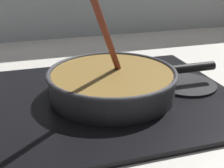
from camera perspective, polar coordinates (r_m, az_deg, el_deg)
ground at (r=0.57m, az=1.18°, el=-12.43°), size 2.40×1.60×0.04m
hob_plate at (r=0.71m, az=0.00°, el=-2.50°), size 0.56×0.48×0.01m
burner_ring at (r=0.71m, az=0.00°, el=-1.77°), size 0.18×0.18×0.01m
spare_burner at (r=0.78m, az=13.64°, el=-0.07°), size 0.15×0.15×0.01m
cooking_pan at (r=0.70m, az=0.10°, el=0.42°), size 0.41×0.30×0.29m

